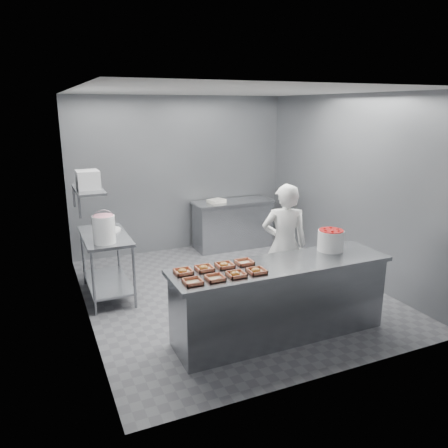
{
  "coord_description": "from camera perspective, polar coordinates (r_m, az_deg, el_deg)",
  "views": [
    {
      "loc": [
        -2.47,
        -5.33,
        2.61
      ],
      "look_at": [
        -0.21,
        -0.2,
        1.1
      ],
      "focal_mm": 35.0,
      "sensor_mm": 36.0,
      "label": 1
    }
  ],
  "objects": [
    {
      "name": "floor",
      "position": [
        6.43,
        0.98,
        -8.83
      ],
      "size": [
        4.5,
        4.5,
        0.0
      ],
      "primitive_type": "plane",
      "color": "#4C4C51",
      "rests_on": "ground"
    },
    {
      "name": "ceiling",
      "position": [
        5.88,
        1.1,
        16.97
      ],
      "size": [
        4.5,
        4.5,
        0.0
      ],
      "primitive_type": "plane",
      "rotation": [
        3.14,
        0.0,
        0.0
      ],
      "color": "white",
      "rests_on": "wall_back"
    },
    {
      "name": "wall_back",
      "position": [
        8.06,
        -5.72,
        6.42
      ],
      "size": [
        4.0,
        0.04,
        2.8
      ],
      "primitive_type": "cube",
      "color": "slate",
      "rests_on": "ground"
    },
    {
      "name": "wall_left",
      "position": [
        5.49,
        -18.29,
        1.6
      ],
      "size": [
        0.04,
        4.5,
        2.8
      ],
      "primitive_type": "cube",
      "color": "slate",
      "rests_on": "ground"
    },
    {
      "name": "wall_right",
      "position": [
        7.06,
        15.99,
        4.67
      ],
      "size": [
        0.04,
        4.5,
        2.8
      ],
      "primitive_type": "cube",
      "color": "slate",
      "rests_on": "ground"
    },
    {
      "name": "service_counter",
      "position": [
        5.16,
        7.38,
        -9.74
      ],
      "size": [
        2.6,
        0.7,
        0.9
      ],
      "color": "slate",
      "rests_on": "ground"
    },
    {
      "name": "prep_table",
      "position": [
        6.32,
        -15.11,
        -4.04
      ],
      "size": [
        0.6,
        1.2,
        0.9
      ],
      "color": "slate",
      "rests_on": "ground"
    },
    {
      "name": "back_counter",
      "position": [
        8.26,
        1.15,
        -0.0
      ],
      "size": [
        1.5,
        0.6,
        0.9
      ],
      "color": "slate",
      "rests_on": "ground"
    },
    {
      "name": "wall_shelf",
      "position": [
        6.06,
        -17.32,
        4.36
      ],
      "size": [
        0.35,
        0.9,
        0.03
      ],
      "primitive_type": "cube",
      "color": "slate",
      "rests_on": "wall_left"
    },
    {
      "name": "tray_0",
      "position": [
        4.4,
        -4.09,
        -7.51
      ],
      "size": [
        0.19,
        0.18,
        0.04
      ],
      "color": "tan",
      "rests_on": "service_counter"
    },
    {
      "name": "tray_1",
      "position": [
        4.48,
        -1.19,
        -7.05
      ],
      "size": [
        0.19,
        0.18,
        0.04
      ],
      "color": "tan",
      "rests_on": "service_counter"
    },
    {
      "name": "tray_2",
      "position": [
        4.57,
        1.58,
        -6.57
      ],
      "size": [
        0.19,
        0.18,
        0.06
      ],
      "color": "tan",
      "rests_on": "service_counter"
    },
    {
      "name": "tray_3",
      "position": [
        4.67,
        4.25,
        -6.11
      ],
      "size": [
        0.19,
        0.18,
        0.06
      ],
      "color": "tan",
      "rests_on": "service_counter"
    },
    {
      "name": "tray_4",
      "position": [
        4.66,
        -5.37,
        -6.19
      ],
      "size": [
        0.19,
        0.18,
        0.06
      ],
      "color": "tan",
      "rests_on": "service_counter"
    },
    {
      "name": "tray_5",
      "position": [
        4.74,
        -2.6,
        -5.78
      ],
      "size": [
        0.19,
        0.18,
        0.06
      ],
      "color": "tan",
      "rests_on": "service_counter"
    },
    {
      "name": "tray_6",
      "position": [
        4.82,
        0.07,
        -5.38
      ],
      "size": [
        0.19,
        0.18,
        0.06
      ],
      "color": "tan",
      "rests_on": "service_counter"
    },
    {
      "name": "tray_7",
      "position": [
        4.92,
        2.67,
        -5.01
      ],
      "size": [
        0.19,
        0.18,
        0.04
      ],
      "color": "tan",
      "rests_on": "service_counter"
    },
    {
      "name": "worker",
      "position": [
        5.88,
        7.89,
        -2.69
      ],
      "size": [
        0.71,
        0.6,
        1.65
      ],
      "primitive_type": "imported",
      "rotation": [
        0.0,
        0.0,
        2.73
      ],
      "color": "white",
      "rests_on": "ground"
    },
    {
      "name": "strawberry_tub",
      "position": [
        5.48,
        13.76,
        -1.97
      ],
      "size": [
        0.32,
        0.32,
        0.26
      ],
      "color": "white",
      "rests_on": "service_counter"
    },
    {
      "name": "glaze_bucket",
      "position": [
        5.82,
        -15.41,
        -0.58
      ],
      "size": [
        0.3,
        0.29,
        0.44
      ],
      "color": "white",
      "rests_on": "prep_table"
    },
    {
      "name": "bucket_lid",
      "position": [
        6.41,
        -14.87,
        -0.74
      ],
      "size": [
        0.4,
        0.4,
        0.03
      ],
      "primitive_type": "cylinder",
      "rotation": [
        0.0,
        0.0,
        -0.18
      ],
      "color": "white",
      "rests_on": "prep_table"
    },
    {
      "name": "rag",
      "position": [
        6.49,
        -15.94,
        -0.66
      ],
      "size": [
        0.14,
        0.12,
        0.02
      ],
      "primitive_type": "cube",
      "rotation": [
        0.0,
        0.0,
        -0.04
      ],
      "color": "#CCB28C",
      "rests_on": "prep_table"
    },
    {
      "name": "appliance",
      "position": [
        5.99,
        -17.36,
        5.55
      ],
      "size": [
        0.29,
        0.33,
        0.24
      ],
      "primitive_type": "cube",
      "rotation": [
        0.0,
        0.0,
        0.02
      ],
      "color": "gray",
      "rests_on": "wall_shelf"
    },
    {
      "name": "paper_stack",
      "position": [
        8.02,
        -1.0,
        3.03
      ],
      "size": [
        0.33,
        0.27,
        0.06
      ],
      "primitive_type": "cube",
      "rotation": [
        0.0,
        0.0,
        0.17
      ],
      "color": "silver",
      "rests_on": "back_counter"
    }
  ]
}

